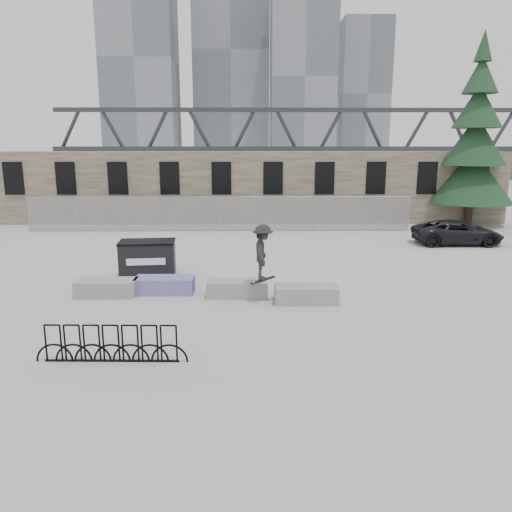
{
  "coord_description": "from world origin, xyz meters",
  "views": [
    {
      "loc": [
        1.7,
        -16.2,
        5.0
      ],
      "look_at": [
        1.93,
        0.15,
        1.3
      ],
      "focal_mm": 35.0,
      "sensor_mm": 36.0,
      "label": 1
    }
  ],
  "objects": [
    {
      "name": "planter_offset",
      "position": [
        3.52,
        -0.86,
        0.29
      ],
      "size": [
        2.0,
        0.9,
        0.54
      ],
      "color": "gray",
      "rests_on": "ground"
    },
    {
      "name": "stone_wall",
      "position": [
        0.0,
        16.24,
        2.26
      ],
      "size": [
        36.0,
        2.58,
        4.5
      ],
      "color": "brown",
      "rests_on": "ground"
    },
    {
      "name": "suv",
      "position": [
        12.24,
        8.5,
        0.61
      ],
      "size": [
        4.41,
        2.07,
        1.22
      ],
      "primitive_type": "imported",
      "rotation": [
        0.0,
        0.0,
        1.56
      ],
      "color": "black",
      "rests_on": "ground"
    },
    {
      "name": "chainlink_fence",
      "position": [
        -0.0,
        12.5,
        1.04
      ],
      "size": [
        22.06,
        0.06,
        2.02
      ],
      "color": "gray",
      "rests_on": "ground"
    },
    {
      "name": "planter_center_left",
      "position": [
        -1.2,
        0.25,
        0.29
      ],
      "size": [
        2.0,
        0.9,
        0.54
      ],
      "color": "#4037A7",
      "rests_on": "ground"
    },
    {
      "name": "skateboarder",
      "position": [
        2.13,
        -0.85,
        1.65
      ],
      "size": [
        0.8,
        1.18,
        1.93
      ],
      "rotation": [
        0.0,
        0.0,
        1.52
      ],
      "color": "black",
      "rests_on": "ground"
    },
    {
      "name": "spruce_tree",
      "position": [
        15.46,
        14.69,
        4.64
      ],
      "size": [
        5.02,
        5.02,
        11.5
      ],
      "color": "#38281E",
      "rests_on": "ground"
    },
    {
      "name": "planter_far_left",
      "position": [
        -3.09,
        -0.06,
        0.29
      ],
      "size": [
        2.0,
        0.9,
        0.54
      ],
      "color": "gray",
      "rests_on": "ground"
    },
    {
      "name": "truss_bridge",
      "position": [
        10.0,
        55.0,
        4.13
      ],
      "size": [
        70.0,
        3.0,
        9.8
      ],
      "color": "#2D3033",
      "rests_on": "ground"
    },
    {
      "name": "ground",
      "position": [
        0.0,
        0.0,
        0.0
      ],
      "size": [
        120.0,
        120.0,
        0.0
      ],
      "primitive_type": "plane",
      "color": "#B8B8B3",
      "rests_on": "ground"
    },
    {
      "name": "bike_rack",
      "position": [
        -1.52,
        -5.29,
        0.44
      ],
      "size": [
        3.59,
        0.14,
        0.9
      ],
      "rotation": [
        0.0,
        0.0,
        -0.03
      ],
      "color": "black",
      "rests_on": "ground"
    },
    {
      "name": "planter_center_right",
      "position": [
        1.3,
        -0.18,
        0.29
      ],
      "size": [
        2.0,
        0.9,
        0.54
      ],
      "color": "gray",
      "rests_on": "ground"
    },
    {
      "name": "dumpster",
      "position": [
        -2.19,
        2.46,
        0.7
      ],
      "size": [
        2.2,
        1.46,
        1.38
      ],
      "rotation": [
        0.0,
        0.0,
        0.09
      ],
      "color": "black",
      "rests_on": "ground"
    },
    {
      "name": "skyline_towers",
      "position": [
        -1.01,
        93.81,
        20.79
      ],
      "size": [
        58.0,
        28.0,
        48.0
      ],
      "color": "slate",
      "rests_on": "ground"
    }
  ]
}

